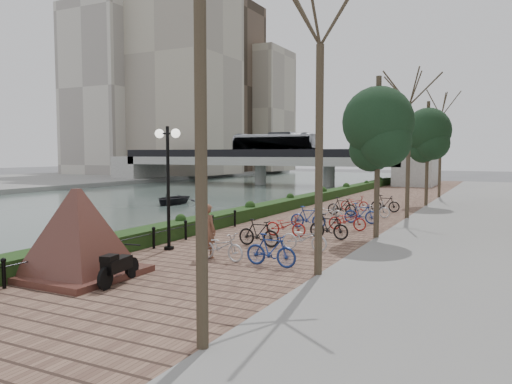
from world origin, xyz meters
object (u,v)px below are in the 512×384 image
Objects in this scene: motorcycle at (119,266)px; pedestrian at (208,231)px; lamppost at (168,160)px; boat at (172,199)px; granite_monument at (77,232)px.

motorcycle is 0.87× the size of pedestrian.
lamppost reaches higher than motorcycle.
lamppost reaches higher than boat.
granite_monument is 24.68m from boat.
granite_monument is at bearing 166.69° from motorcycle.
lamppost is at bearing 101.25° from motorcycle.
pedestrian reaches higher than motorcycle.
lamppost is at bearing 91.63° from granite_monument.
boat is (-14.01, 21.37, -0.57)m from motorcycle.
motorcycle is at bearing 99.73° from pedestrian.
granite_monument is at bearing -65.66° from boat.
boat is (-12.45, 21.27, -1.33)m from granite_monument.
granite_monument is 1.24× the size of boat.
lamppost reaches higher than granite_monument.
pedestrian is 22.64m from boat.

